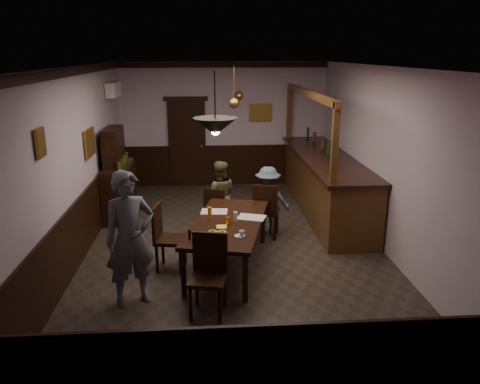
{
  "coord_description": "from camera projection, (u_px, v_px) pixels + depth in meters",
  "views": [
    {
      "loc": [
        -0.43,
        -7.41,
        3.22
      ],
      "look_at": [
        0.07,
        -0.55,
        1.15
      ],
      "focal_mm": 35.0,
      "sensor_mm": 36.0,
      "label": 1
    }
  ],
  "objects": [
    {
      "name": "room",
      "position": [
        233.0,
        162.0,
        7.6
      ],
      "size": [
        5.01,
        8.01,
        3.01
      ],
      "color": "#2D2621",
      "rests_on": "ground"
    },
    {
      "name": "dining_table",
      "position": [
        228.0,
        225.0,
        7.11
      ],
      "size": [
        1.48,
        2.37,
        0.75
      ],
      "rotation": [
        0.0,
        0.0,
        -0.23
      ],
      "color": "black",
      "rests_on": "ground"
    },
    {
      "name": "chair_far_left",
      "position": [
        216.0,
        209.0,
        8.44
      ],
      "size": [
        0.49,
        0.49,
        0.89
      ],
      "rotation": [
        0.0,
        0.0,
        2.8
      ],
      "color": "black",
      "rests_on": "ground"
    },
    {
      "name": "chair_far_right",
      "position": [
        266.0,
        208.0,
        8.28
      ],
      "size": [
        0.54,
        0.54,
        1.02
      ],
      "rotation": [
        0.0,
        0.0,
        2.88
      ],
      "color": "black",
      "rests_on": "ground"
    },
    {
      "name": "chair_near",
      "position": [
        209.0,
        270.0,
        5.9
      ],
      "size": [
        0.53,
        0.53,
        1.04
      ],
      "rotation": [
        0.0,
        0.0,
        -0.2
      ],
      "color": "black",
      "rests_on": "ground"
    },
    {
      "name": "chair_side",
      "position": [
        165.0,
        234.0,
        7.09
      ],
      "size": [
        0.51,
        0.51,
        1.02
      ],
      "rotation": [
        0.0,
        0.0,
        1.4
      ],
      "color": "black",
      "rests_on": "ground"
    },
    {
      "name": "person_standing",
      "position": [
        130.0,
        239.0,
        6.03
      ],
      "size": [
        0.78,
        0.67,
        1.81
      ],
      "primitive_type": "imported",
      "rotation": [
        0.0,
        0.0,
        0.44
      ],
      "color": "#585C64",
      "rests_on": "ground"
    },
    {
      "name": "person_seated_left",
      "position": [
        219.0,
        196.0,
        8.65
      ],
      "size": [
        0.65,
        0.51,
        1.32
      ],
      "primitive_type": "imported",
      "rotation": [
        0.0,
        0.0,
        3.13
      ],
      "color": "brown",
      "rests_on": "ground"
    },
    {
      "name": "person_seated_right",
      "position": [
        268.0,
        200.0,
        8.53
      ],
      "size": [
        0.84,
        0.52,
        1.25
      ],
      "primitive_type": "imported",
      "rotation": [
        0.0,
        0.0,
        3.07
      ],
      "color": "#4F5C71",
      "rests_on": "ground"
    },
    {
      "name": "newspaper_left",
      "position": [
        214.0,
        212.0,
        7.51
      ],
      "size": [
        0.45,
        0.34,
        0.01
      ],
      "primitive_type": "cube",
      "rotation": [
        0.0,
        0.0,
        -0.09
      ],
      "color": "silver",
      "rests_on": "dining_table"
    },
    {
      "name": "newspaper_right",
      "position": [
        252.0,
        217.0,
        7.25
      ],
      "size": [
        0.5,
        0.42,
        0.01
      ],
      "primitive_type": "cube",
      "rotation": [
        0.0,
        0.0,
        -0.34
      ],
      "color": "silver",
      "rests_on": "dining_table"
    },
    {
      "name": "napkin",
      "position": [
        222.0,
        227.0,
        6.87
      ],
      "size": [
        0.18,
        0.18,
        0.0
      ],
      "primitive_type": "cube",
      "rotation": [
        0.0,
        0.0,
        -0.23
      ],
      "color": "#F3FF5D",
      "rests_on": "dining_table"
    },
    {
      "name": "saucer",
      "position": [
        240.0,
        236.0,
        6.51
      ],
      "size": [
        0.15,
        0.15,
        0.01
      ],
      "primitive_type": "cylinder",
      "color": "white",
      "rests_on": "dining_table"
    },
    {
      "name": "coffee_cup",
      "position": [
        242.0,
        233.0,
        6.5
      ],
      "size": [
        0.1,
        0.1,
        0.07
      ],
      "primitive_type": "imported",
      "rotation": [
        0.0,
        0.0,
        -0.23
      ],
      "color": "white",
      "rests_on": "saucer"
    },
    {
      "name": "pastry_plate",
      "position": [
        218.0,
        234.0,
        6.57
      ],
      "size": [
        0.22,
        0.22,
        0.01
      ],
      "primitive_type": "cylinder",
      "color": "white",
      "rests_on": "dining_table"
    },
    {
      "name": "pastry_ring_a",
      "position": [
        212.0,
        232.0,
        6.57
      ],
      "size": [
        0.13,
        0.13,
        0.04
      ],
      "primitive_type": "torus",
      "color": "#C68C47",
      "rests_on": "pastry_plate"
    },
    {
      "name": "pastry_ring_b",
      "position": [
        222.0,
        232.0,
        6.56
      ],
      "size": [
        0.13,
        0.13,
        0.04
      ],
      "primitive_type": "torus",
      "color": "#C68C47",
      "rests_on": "pastry_plate"
    },
    {
      "name": "soda_can",
      "position": [
        228.0,
        221.0,
        6.93
      ],
      "size": [
        0.07,
        0.07,
        0.12
      ],
      "primitive_type": "cylinder",
      "color": "orange",
      "rests_on": "dining_table"
    },
    {
      "name": "beer_glass",
      "position": [
        210.0,
        213.0,
        7.13
      ],
      "size": [
        0.06,
        0.06,
        0.2
      ],
      "primitive_type": "cylinder",
      "color": "#BF721E",
      "rests_on": "dining_table"
    },
    {
      "name": "water_glass",
      "position": [
        235.0,
        217.0,
        7.07
      ],
      "size": [
        0.06,
        0.06,
        0.15
      ],
      "primitive_type": "cylinder",
      "color": "silver",
      "rests_on": "dining_table"
    },
    {
      "name": "pepper_mill",
      "position": [
        190.0,
        234.0,
        6.41
      ],
      "size": [
        0.04,
        0.04,
        0.14
      ],
      "primitive_type": "cylinder",
      "color": "black",
      "rests_on": "dining_table"
    },
    {
      "name": "sideboard",
      "position": [
        118.0,
        182.0,
        9.35
      ],
      "size": [
        0.49,
        1.37,
        1.81
      ],
      "color": "black",
      "rests_on": "ground"
    },
    {
      "name": "bar_counter",
      "position": [
        325.0,
        182.0,
        9.66
      ],
      "size": [
        1.04,
        4.45,
        2.49
      ],
      "color": "#4F2D15",
      "rests_on": "ground"
    },
    {
      "name": "door_back",
      "position": [
        187.0,
        144.0,
        11.44
      ],
      "size": [
        0.9,
        0.06,
        2.1
      ],
      "primitive_type": "cube",
      "color": "black",
      "rests_on": "ground"
    },
    {
      "name": "ac_unit",
      "position": [
        113.0,
        89.0,
        9.93
      ],
      "size": [
        0.2,
        0.85,
        0.3
      ],
      "color": "white",
      "rests_on": "ground"
    },
    {
      "name": "picture_left_small",
      "position": [
        40.0,
        143.0,
        5.72
      ],
      "size": [
        0.04,
        0.28,
        0.36
      ],
      "color": "olive",
      "rests_on": "ground"
    },
    {
      "name": "picture_left_large",
      "position": [
        90.0,
        143.0,
        8.14
      ],
      "size": [
        0.04,
        0.62,
        0.48
      ],
      "color": "olive",
      "rests_on": "ground"
    },
    {
      "name": "picture_back",
      "position": [
        261.0,
        113.0,
        11.36
      ],
      "size": [
        0.55,
        0.04,
        0.42
      ],
      "color": "olive",
      "rests_on": "ground"
    },
    {
      "name": "pendant_iron",
      "position": [
        215.0,
        127.0,
        5.89
      ],
      "size": [
        0.56,
        0.56,
        0.8
      ],
      "color": "black",
      "rests_on": "ground"
    },
    {
      "name": "pendant_brass_mid",
      "position": [
        234.0,
        103.0,
        8.74
      ],
      "size": [
        0.2,
        0.2,
        0.81
      ],
      "color": "#BF8C3F",
      "rests_on": "ground"
    },
    {
      "name": "pendant_brass_far",
      "position": [
        239.0,
        96.0,
        10.2
      ],
      "size": [
        0.2,
        0.2,
        0.81
      ],
      "color": "#BF8C3F",
      "rests_on": "ground"
    }
  ]
}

